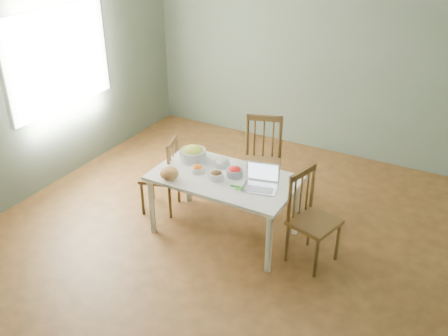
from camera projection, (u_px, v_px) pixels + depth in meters
The scene contains 20 objects.
floor at pixel (230, 234), 5.29m from camera, with size 5.00×5.00×0.00m, color #462C14.
wall_back at pixel (319, 55), 6.58m from camera, with size 5.00×0.00×2.70m, color slate.
wall_front at pixel (18, 270), 2.73m from camera, with size 5.00×0.00×2.70m, color slate.
wall_left at pixel (42, 78), 5.71m from camera, with size 0.00×5.00×2.70m, color slate.
window_left at pixel (60, 60), 5.86m from camera, with size 0.04×1.60×1.20m, color white.
dining_table at pixel (224, 205), 5.17m from camera, with size 1.47×0.83×0.69m, color white, non-canonical shape.
chair_far at pixel (261, 163), 5.66m from camera, with size 0.45×0.43×1.02m, color #4B341C, non-canonical shape.
chair_left at pixel (160, 174), 5.54m from camera, with size 0.40×0.38×0.90m, color #4B341C, non-canonical shape.
chair_right at pixel (315, 220), 4.69m from camera, with size 0.42×0.40×0.96m, color #4B341C, non-canonical shape.
bread_boule at pixel (169, 173), 4.94m from camera, with size 0.19×0.19×0.12m, color tan.
butter_stick at pixel (170, 179), 4.93m from camera, with size 0.11×0.03×0.03m, color beige.
bowl_squash at pixel (193, 153), 5.28m from camera, with size 0.28×0.28×0.16m, color yellow, non-canonical shape.
bowl_carrot at pixel (197, 169), 5.07m from camera, with size 0.14×0.14×0.08m, color orange, non-canonical shape.
bowl_onion at pixel (222, 163), 5.17m from camera, with size 0.16×0.16×0.09m, color white, non-canonical shape.
bowl_mushroom at pixel (216, 175), 4.92m from camera, with size 0.15×0.15×0.10m, color black, non-canonical shape.
bowl_redpep at pixel (234, 172), 4.99m from camera, with size 0.17×0.17×0.10m, color red, non-canonical shape.
bowl_broccoli at pixel (258, 172), 4.99m from camera, with size 0.14×0.14×0.09m, color #1C4316, non-canonical shape.
flatbread at pixel (264, 171), 5.09m from camera, with size 0.22×0.22×0.02m, color tan.
basil_bunch at pixel (237, 186), 4.81m from camera, with size 0.18×0.18×0.02m, color #1C6F0D, non-canonical shape.
laptop at pixel (260, 179), 4.73m from camera, with size 0.33×0.26×0.23m, color silver, non-canonical shape.
Camera 1 is at (2.03, -3.81, 3.15)m, focal length 39.38 mm.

